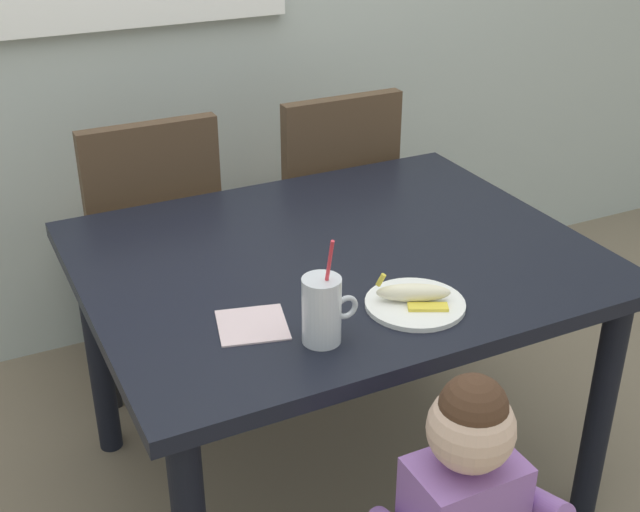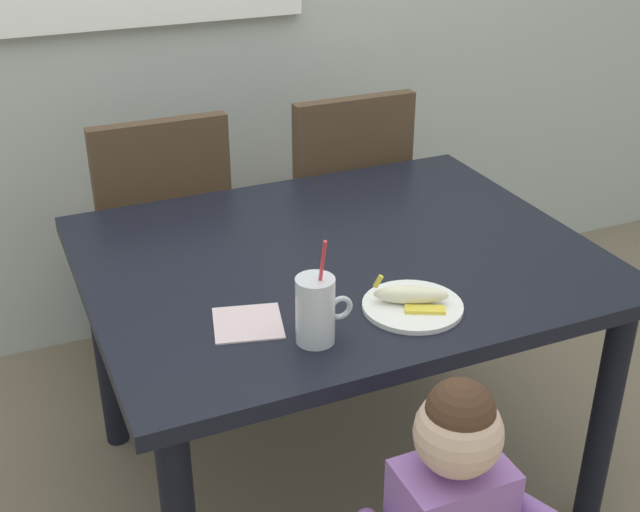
{
  "view_description": "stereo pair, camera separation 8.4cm",
  "coord_description": "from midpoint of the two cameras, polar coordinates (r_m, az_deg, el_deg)",
  "views": [
    {
      "loc": [
        -0.88,
        -1.69,
        1.72
      ],
      "look_at": [
        -0.1,
        -0.1,
        0.81
      ],
      "focal_mm": 46.7,
      "sensor_mm": 36.0,
      "label": 1
    },
    {
      "loc": [
        -0.81,
        -1.73,
        1.72
      ],
      "look_at": [
        -0.1,
        -0.1,
        0.81
      ],
      "focal_mm": 46.7,
      "sensor_mm": 36.0,
      "label": 2
    }
  ],
  "objects": [
    {
      "name": "milk_cup",
      "position": [
        1.74,
        -1.24,
        -3.98
      ],
      "size": [
        0.13,
        0.08,
        0.25
      ],
      "color": "silver",
      "rests_on": "dining_table"
    },
    {
      "name": "snack_plate",
      "position": [
        1.91,
        5.27,
        -3.31
      ],
      "size": [
        0.23,
        0.23,
        0.01
      ],
      "primitive_type": "cylinder",
      "color": "white",
      "rests_on": "dining_table"
    },
    {
      "name": "dining_chair_right",
      "position": [
        2.95,
        -0.4,
        3.55
      ],
      "size": [
        0.44,
        0.44,
        0.96
      ],
      "rotation": [
        0.0,
        0.0,
        3.14
      ],
      "color": "#4C3826",
      "rests_on": "ground"
    },
    {
      "name": "dining_chair_left",
      "position": [
        2.77,
        -12.5,
        1.27
      ],
      "size": [
        0.44,
        0.44,
        0.96
      ],
      "rotation": [
        0.0,
        0.0,
        3.14
      ],
      "color": "#4C3826",
      "rests_on": "ground"
    },
    {
      "name": "dining_table",
      "position": [
        2.19,
        0.01,
        -2.07
      ],
      "size": [
        1.28,
        1.04,
        0.75
      ],
      "color": "black",
      "rests_on": "ground"
    },
    {
      "name": "paper_napkin",
      "position": [
        1.84,
        -5.98,
        -4.73
      ],
      "size": [
        0.18,
        0.18,
        0.0
      ],
      "primitive_type": "cube",
      "rotation": [
        0.0,
        0.0,
        -0.25
      ],
      "color": "silver",
      "rests_on": "dining_table"
    },
    {
      "name": "ground_plane",
      "position": [
        2.57,
        0.01,
        -14.91
      ],
      "size": [
        24.0,
        24.0,
        0.0
      ],
      "primitive_type": "plane",
      "color": "#7A6B56"
    },
    {
      "name": "toddler_standing",
      "position": [
        1.73,
        8.35,
        -16.79
      ],
      "size": [
        0.33,
        0.24,
        0.84
      ],
      "color": "#3F4760",
      "rests_on": "ground"
    },
    {
      "name": "peeled_banana",
      "position": [
        1.9,
        5.22,
        -2.57
      ],
      "size": [
        0.17,
        0.14,
        0.07
      ],
      "rotation": [
        0.0,
        0.0,
        -0.46
      ],
      "color": "#F4EAC6",
      "rests_on": "snack_plate"
    }
  ]
}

